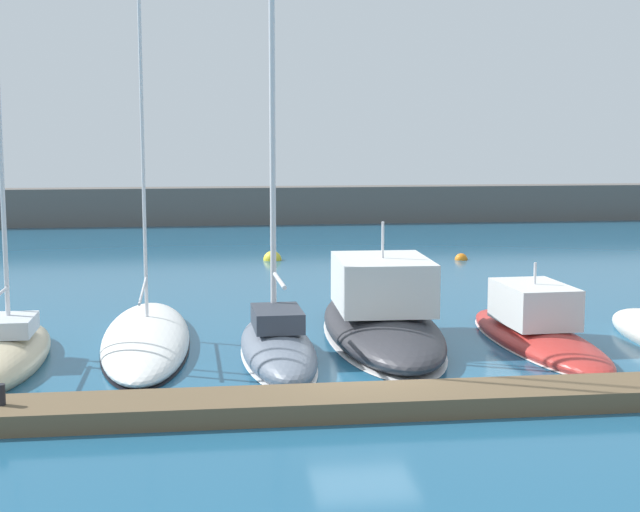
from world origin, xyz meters
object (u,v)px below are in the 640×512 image
at_px(sailboat_sand_second, 7,350).
at_px(sailboat_white_third, 146,337).
at_px(motorboat_charcoal_fifth, 381,316).
at_px(dock_bollard, 0,395).
at_px(mooring_buoy_orange, 461,260).
at_px(mooring_buoy_yellow, 272,260).
at_px(motorboat_red_sixth, 536,330).
at_px(sailboat_slate_fourth, 277,344).

height_order(sailboat_sand_second, sailboat_white_third, sailboat_white_third).
relative_size(sailboat_white_third, motorboat_charcoal_fifth, 1.58).
relative_size(motorboat_charcoal_fifth, dock_bollard, 23.79).
bearing_deg(sailboat_sand_second, dock_bollard, -170.06).
distance_m(mooring_buoy_orange, mooring_buoy_yellow, 9.04).
bearing_deg(dock_bollard, motorboat_red_sixth, 22.99).
xyz_separation_m(sailboat_slate_fourth, dock_bollard, (-6.16, -5.00, 0.27)).
xyz_separation_m(motorboat_charcoal_fifth, dock_bollard, (-9.42, -7.17, 0.01)).
height_order(sailboat_slate_fourth, dock_bollard, sailboat_slate_fourth).
height_order(sailboat_white_third, sailboat_slate_fourth, sailboat_white_third).
relative_size(sailboat_slate_fourth, motorboat_red_sixth, 1.42).
bearing_deg(sailboat_slate_fourth, dock_bollard, 127.67).
height_order(sailboat_sand_second, motorboat_charcoal_fifth, sailboat_sand_second).
height_order(sailboat_sand_second, mooring_buoy_yellow, sailboat_sand_second).
xyz_separation_m(sailboat_sand_second, mooring_buoy_yellow, (8.48, 19.10, -0.37)).
distance_m(sailboat_slate_fourth, mooring_buoy_yellow, 19.46).
distance_m(sailboat_slate_fourth, motorboat_red_sixth, 7.58).
distance_m(mooring_buoy_yellow, dock_bollard, 25.56).
xyz_separation_m(motorboat_charcoal_fifth, mooring_buoy_yellow, (-1.87, 17.25, -0.65)).
xyz_separation_m(sailboat_sand_second, motorboat_charcoal_fifth, (10.36, 1.86, 0.28)).
distance_m(sailboat_white_third, mooring_buoy_orange, 21.38).
bearing_deg(mooring_buoy_orange, sailboat_slate_fourth, -119.44).
bearing_deg(dock_bollard, sailboat_white_third, 70.31).
height_order(mooring_buoy_yellow, dock_bollard, dock_bollard).
relative_size(mooring_buoy_orange, mooring_buoy_yellow, 0.70).
bearing_deg(dock_bollard, sailboat_sand_second, 100.03).
xyz_separation_m(sailboat_sand_second, mooring_buoy_orange, (17.46, 18.05, -0.37)).
distance_m(motorboat_red_sixth, mooring_buoy_yellow, 19.60).
xyz_separation_m(sailboat_white_third, motorboat_red_sixth, (11.13, -1.35, 0.20)).
xyz_separation_m(motorboat_red_sixth, mooring_buoy_yellow, (-6.15, 18.60, -0.41)).
relative_size(sailboat_sand_second, mooring_buoy_yellow, 16.93).
bearing_deg(sailboat_sand_second, sailboat_white_third, -62.20).
height_order(motorboat_red_sixth, mooring_buoy_yellow, motorboat_red_sixth).
bearing_deg(sailboat_sand_second, sailboat_slate_fourth, -92.57).
height_order(motorboat_charcoal_fifth, dock_bollard, motorboat_charcoal_fifth).
bearing_deg(motorboat_red_sixth, mooring_buoy_orange, -11.57).
bearing_deg(sailboat_white_third, sailboat_sand_second, 116.91).
xyz_separation_m(motorboat_red_sixth, mooring_buoy_orange, (2.83, 17.55, -0.41)).
height_order(sailboat_slate_fourth, mooring_buoy_orange, sailboat_slate_fourth).
xyz_separation_m(sailboat_white_third, dock_bollard, (-2.56, -7.16, 0.46)).
height_order(sailboat_white_third, dock_bollard, sailboat_white_third).
bearing_deg(sailboat_slate_fourth, sailboat_white_third, 57.61).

